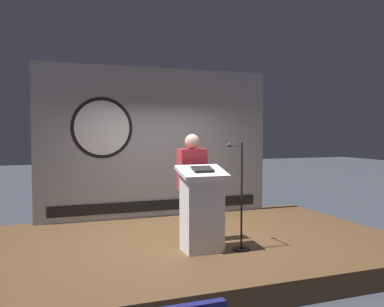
{
  "coord_description": "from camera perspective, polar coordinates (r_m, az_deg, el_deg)",
  "views": [
    {
      "loc": [
        -2.05,
        -5.71,
        1.94
      ],
      "look_at": [
        -0.04,
        -0.2,
        1.63
      ],
      "focal_mm": 37.68,
      "sensor_mm": 36.0,
      "label": 1
    }
  ],
  "objects": [
    {
      "name": "microphone_stand",
      "position": [
        5.73,
        6.76,
        -8.14
      ],
      "size": [
        0.24,
        0.56,
        1.5
      ],
      "color": "black",
      "rests_on": "stage_platform"
    },
    {
      "name": "speaker_person",
      "position": [
        6.0,
        0.02,
        -4.79
      ],
      "size": [
        0.4,
        0.26,
        1.61
      ],
      "color": "black",
      "rests_on": "stage_platform"
    },
    {
      "name": "stage_platform",
      "position": [
        6.32,
        -0.27,
        -13.41
      ],
      "size": [
        6.4,
        4.0,
        0.3
      ],
      "primitive_type": "cube",
      "color": "brown",
      "rests_on": "ground"
    },
    {
      "name": "ground_plane",
      "position": [
        6.37,
        -0.27,
        -14.7
      ],
      "size": [
        40.0,
        40.0,
        0.0
      ],
      "primitive_type": "plane",
      "color": "#383D47"
    },
    {
      "name": "banner_display",
      "position": [
        7.82,
        -5.06,
        1.49
      ],
      "size": [
        4.57,
        0.12,
        2.87
      ],
      "color": "#9E9EA3",
      "rests_on": "stage_platform"
    },
    {
      "name": "podium",
      "position": [
        5.59,
        1.42,
        -7.95
      ],
      "size": [
        0.64,
        0.5,
        1.18
      ],
      "color": "silver",
      "rests_on": "stage_platform"
    }
  ]
}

